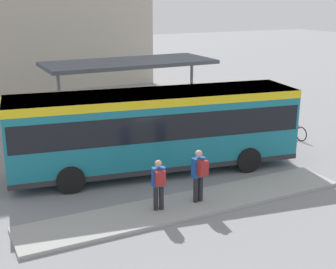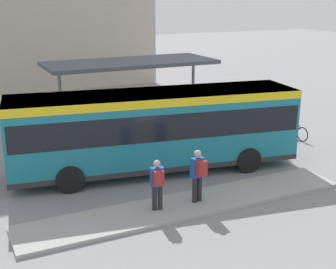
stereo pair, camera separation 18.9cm
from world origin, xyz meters
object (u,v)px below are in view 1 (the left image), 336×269
potted_planter_far_side (109,140)px  pedestrian_companion (159,182)px  city_bus (155,126)px  pedestrian_waiting (199,173)px  bicycle_green (281,128)px  bicycle_orange (294,131)px  bicycle_red (267,125)px  potted_planter_near_shelter (196,124)px

potted_planter_far_side → pedestrian_companion: bearing=-94.9°
city_bus → pedestrian_waiting: city_bus is taller
city_bus → potted_planter_far_side: bearing=118.8°
pedestrian_companion → bicycle_green: pedestrian_companion is taller
bicycle_orange → city_bus: bearing=93.2°
bicycle_red → potted_planter_near_shelter: bearing=-99.8°
bicycle_orange → potted_planter_near_shelter: potted_planter_near_shelter is taller
bicycle_red → potted_planter_far_side: bearing=-92.4°
pedestrian_companion → bicycle_orange: 10.27m
city_bus → potted_planter_near_shelter: (3.57, 3.04, -1.12)m
pedestrian_companion → potted_planter_near_shelter: (5.08, 6.52, -0.37)m
pedestrian_companion → potted_planter_far_side: (0.53, 6.18, -0.43)m
bicycle_green → bicycle_red: bearing=-163.4°
bicycle_orange → bicycle_green: 0.76m
bicycle_red → potted_planter_far_side: potted_planter_far_side is taller
bicycle_orange → potted_planter_near_shelter: 4.68m
pedestrian_waiting → pedestrian_companion: pedestrian_waiting is taller
pedestrian_waiting → bicycle_orange: bearing=-67.5°
potted_planter_far_side → bicycle_orange: bearing=-11.5°
city_bus → pedestrian_companion: size_ratio=6.80×
bicycle_red → potted_planter_far_side: size_ratio=1.31×
bicycle_red → pedestrian_waiting: bearing=-51.9°
bicycle_orange → potted_planter_far_side: (-8.71, 1.77, 0.28)m
pedestrian_waiting → bicycle_green: 9.29m
bicycle_green → pedestrian_companion: bearing=-63.5°
bicycle_orange → potted_planter_near_shelter: bearing=59.4°
pedestrian_companion → bicycle_orange: (9.24, 4.41, -0.71)m
bicycle_orange → bicycle_green: (-0.14, 0.75, -0.01)m
pedestrian_companion → potted_planter_near_shelter: 8.27m
bicycle_green → potted_planter_near_shelter: 4.26m
city_bus → potted_planter_near_shelter: size_ratio=8.30×
potted_planter_near_shelter → city_bus: bearing=-139.6°
pedestrian_waiting → bicycle_red: bearing=-58.3°
pedestrian_waiting → bicycle_orange: pedestrian_waiting is taller
pedestrian_companion → potted_planter_far_side: 6.22m
bicycle_red → potted_planter_near_shelter: 3.82m
potted_planter_far_side → bicycle_green: bearing=-6.8°
pedestrian_companion → bicycle_green: size_ratio=1.05×
city_bus → bicycle_orange: size_ratio=6.81×
potted_planter_near_shelter → potted_planter_far_side: (-4.54, -0.34, -0.07)m
bicycle_red → potted_planter_near_shelter: (-3.76, 0.61, 0.36)m
city_bus → bicycle_red: (7.33, 2.43, -1.48)m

